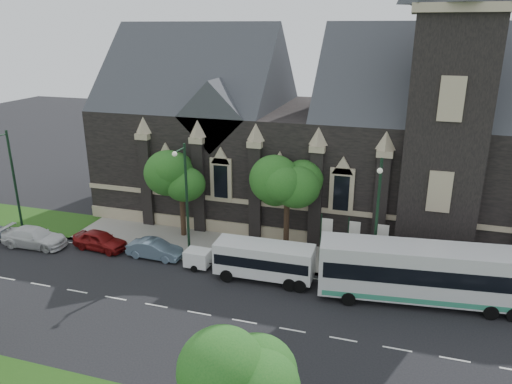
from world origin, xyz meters
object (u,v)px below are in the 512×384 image
at_px(shuttle_bus, 264,259).
at_px(street_lamp_far, 12,176).
at_px(tree_park_east, 245,366).
at_px(tree_walk_left, 184,172).
at_px(banner_flag_center, 352,238).
at_px(street_lamp_near, 377,215).
at_px(box_trailer, 198,258).
at_px(sedan, 155,249).
at_px(tree_walk_right, 291,180).
at_px(banner_flag_right, 380,242).
at_px(car_far_red, 100,240).
at_px(banner_flag_left, 325,235).
at_px(street_lamp_mid, 185,195).
at_px(car_far_white, 34,237).
at_px(tour_coach, 424,272).

bearing_deg(shuttle_bus, street_lamp_far, 174.49).
relative_size(tree_park_east, tree_walk_left, 0.82).
bearing_deg(banner_flag_center, shuttle_bus, -147.35).
bearing_deg(street_lamp_far, street_lamp_near, 0.00).
bearing_deg(box_trailer, sedan, 172.72).
bearing_deg(shuttle_bus, tree_walk_right, 83.02).
bearing_deg(banner_flag_right, car_far_red, -172.62).
relative_size(banner_flag_center, box_trailer, 1.51).
relative_size(shuttle_bus, car_far_red, 1.55).
height_order(street_lamp_far, banner_flag_left, street_lamp_far).
bearing_deg(sedan, street_lamp_far, 86.77).
relative_size(tree_walk_left, banner_flag_center, 1.91).
bearing_deg(tree_park_east, shuttle_bus, 103.34).
xyz_separation_m(tree_walk_right, street_lamp_mid, (-7.21, -3.62, -0.71)).
distance_m(street_lamp_mid, car_far_white, 13.64).
distance_m(street_lamp_mid, shuttle_bus, 7.75).
height_order(tree_park_east, street_lamp_mid, street_lamp_mid).
distance_m(banner_flag_right, car_far_red, 21.85).
relative_size(tree_park_east, banner_flag_right, 1.57).
bearing_deg(tree_walk_right, box_trailer, -138.12).
bearing_deg(tree_walk_left, banner_flag_left, -8.02).
xyz_separation_m(tree_walk_left, street_lamp_far, (-14.20, -3.61, -0.62)).
bearing_deg(tree_walk_left, shuttle_bus, -31.98).
bearing_deg(banner_flag_center, banner_flag_left, 180.00).
height_order(street_lamp_mid, banner_flag_right, street_lamp_mid).
height_order(street_lamp_near, banner_flag_center, street_lamp_near).
distance_m(tree_walk_right, sedan, 11.78).
height_order(tree_walk_left, sedan, tree_walk_left).
bearing_deg(banner_flag_right, tour_coach, -48.48).
height_order(street_lamp_near, car_far_red, street_lamp_near).
xyz_separation_m(tree_walk_right, banner_flag_right, (7.08, -1.71, -3.43)).
distance_m(car_far_red, car_far_white, 5.57).
xyz_separation_m(banner_flag_left, tour_coach, (6.98, -3.36, -0.29)).
bearing_deg(tree_park_east, banner_flag_center, 83.43).
distance_m(banner_flag_center, sedan, 15.03).
height_order(banner_flag_center, banner_flag_right, same).
bearing_deg(car_far_red, banner_flag_center, -76.20).
bearing_deg(tour_coach, banner_flag_center, 139.31).
xyz_separation_m(street_lamp_far, banner_flag_center, (28.29, 1.91, -2.73)).
xyz_separation_m(tree_park_east, banner_flag_right, (4.11, 18.32, -2.24)).
bearing_deg(street_lamp_mid, street_lamp_near, 0.00).
bearing_deg(street_lamp_near, car_far_red, -177.60).
xyz_separation_m(banner_flag_left, sedan, (-12.66, -2.86, -1.66)).
height_order(banner_flag_left, shuttle_bus, banner_flag_left).
relative_size(street_lamp_far, shuttle_bus, 1.28).
bearing_deg(tree_walk_right, tree_walk_left, -179.94).
height_order(shuttle_bus, sedan, shuttle_bus).
bearing_deg(car_far_white, banner_flag_right, -85.27).
xyz_separation_m(street_lamp_mid, street_lamp_far, (-16.00, 0.00, 0.00)).
height_order(street_lamp_mid, sedan, street_lamp_mid).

